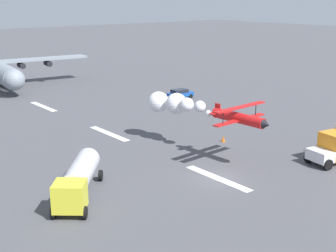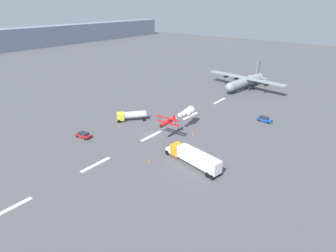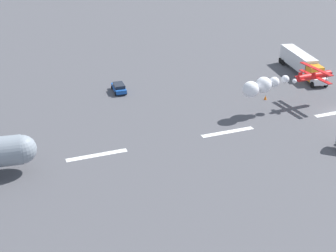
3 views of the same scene
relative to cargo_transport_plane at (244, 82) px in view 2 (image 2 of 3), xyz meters
The scene contains 15 objects.
ground_plane 57.59m from the cargo_transport_plane, behind, with size 440.00×440.00×0.00m, color #4C4C51.
runway_stripe_2 95.40m from the cargo_transport_plane, behind, with size 8.00×0.90×0.01m, color white.
runway_stripe_3 76.49m from the cargo_transport_plane, behind, with size 8.00×0.90×0.01m, color white.
runway_stripe_4 57.59m from the cargo_transport_plane, behind, with size 8.00×0.90×0.01m, color white.
runway_stripe_5 38.71m from the cargo_transport_plane, behind, with size 8.00×0.90×0.01m, color white.
runway_stripe_6 19.91m from the cargo_transport_plane, behind, with size 8.00×0.90×0.01m, color white.
runway_stripe_7 3.34m from the cargo_transport_plane, 147.12° to the left, with size 8.00×0.90×0.01m, color white.
cargo_transport_plane is the anchor object (origin of this frame).
stunt_biplane_red 48.08m from the cargo_transport_plane, behind, with size 16.79×7.20×2.71m.
semi_truck_orange 65.05m from the cargo_transport_plane, 164.87° to the right, with size 5.33×15.33×3.70m.
fuel_tanker_truck 54.75m from the cargo_transport_plane, 166.67° to the left, with size 8.40×7.66×2.90m.
followme_car_yellow 34.67m from the cargo_transport_plane, 144.86° to the right, with size 2.24×4.48×1.52m.
airport_staff_sedan 71.21m from the cargo_transport_plane, 168.58° to the left, with size 2.45×4.63×1.52m.
traffic_cone_near 68.63m from the cargo_transport_plane, behind, with size 0.44×0.44×0.75m, color orange.
traffic_cone_far 50.59m from the cargo_transport_plane, behind, with size 0.44×0.44×0.75m, color orange.
Camera 2 is at (-50.94, -46.65, 33.75)m, focal length 29.88 mm.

